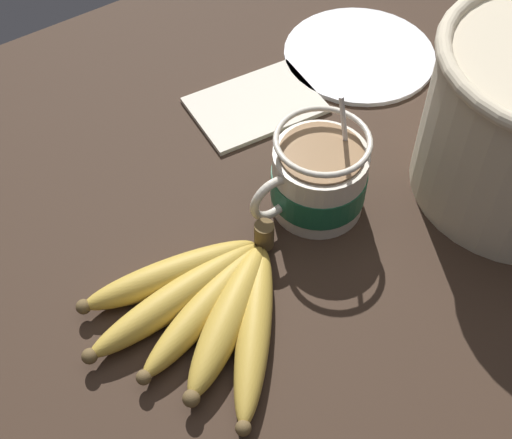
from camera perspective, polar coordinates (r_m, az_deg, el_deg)
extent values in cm
cube|color=#332319|center=(75.47, 2.94, -1.21)|extent=(92.18, 92.18, 2.90)
cylinder|color=beige|center=(73.53, 5.04, 3.19)|extent=(9.71, 9.71, 7.69)
cylinder|color=#195638|center=(73.91, 5.02, 2.92)|extent=(9.91, 9.91, 3.33)
torus|color=beige|center=(70.41, 1.40, 1.71)|extent=(5.47, 0.90, 5.47)
cylinder|color=#997551|center=(70.65, 5.27, 5.33)|extent=(8.51, 8.51, 0.40)
torus|color=beige|center=(69.42, 5.37, 6.32)|extent=(9.71, 9.71, 0.60)
cylinder|color=silver|center=(72.05, 7.16, 6.34)|extent=(3.11, 0.50, 12.88)
ellipsoid|color=silver|center=(76.04, 5.93, 2.55)|extent=(3.00, 2.00, 0.80)
cylinder|color=brown|center=(70.31, 0.66, -1.25)|extent=(2.00, 2.00, 3.00)
ellipsoid|color=#B79338|center=(69.15, -6.73, -4.38)|extent=(17.83, 6.28, 3.23)
sphere|color=brown|center=(68.59, -13.63, -6.80)|extent=(1.45, 1.45, 1.45)
ellipsoid|color=#B79338|center=(67.59, -6.28, -6.24)|extent=(19.35, 4.86, 3.26)
sphere|color=brown|center=(65.80, -13.16, -10.60)|extent=(1.47, 1.47, 1.47)
ellipsoid|color=#B79338|center=(66.86, -4.12, -7.09)|extent=(17.22, 8.73, 3.08)
sphere|color=brown|center=(64.05, -8.97, -12.37)|extent=(1.39, 1.39, 1.39)
ellipsoid|color=#B79338|center=(66.01, -2.21, -7.81)|extent=(15.95, 12.56, 3.49)
sphere|color=brown|center=(62.48, -5.20, -14.06)|extent=(1.57, 1.57, 1.57)
ellipsoid|color=#B79338|center=(65.48, -0.15, -8.88)|extent=(14.29, 16.11, 3.08)
sphere|color=brown|center=(61.43, -1.03, -16.34)|extent=(1.39, 1.39, 1.39)
cube|color=beige|center=(86.53, -0.04, 9.15)|extent=(15.91, 11.88, 0.60)
cylinder|color=white|center=(94.82, 8.26, 12.96)|extent=(19.36, 19.36, 0.60)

